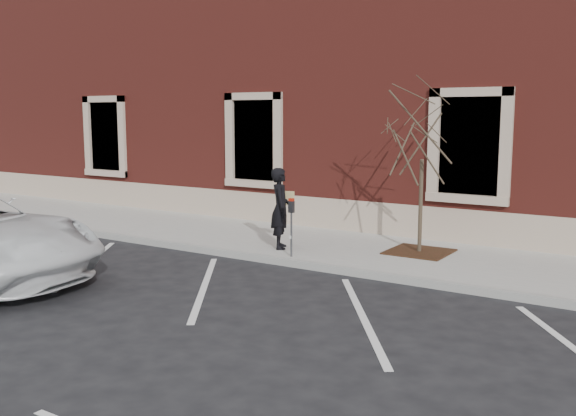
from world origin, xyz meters
The scene contains 9 objects.
ground centered at (0.00, 0.00, 0.00)m, with size 120.00×120.00×0.00m, color #28282B.
sidewalk_near centered at (0.00, 1.75, 0.07)m, with size 40.00×3.50×0.15m, color #BCB8B0.
curb_near centered at (0.00, -0.05, 0.07)m, with size 40.00×0.12×0.15m, color #9E9E99.
parking_stripes centered at (0.00, -2.20, 0.00)m, with size 28.00×4.40×0.01m, color silver, non-canonical shape.
building_civic centered at (0.00, 7.74, 4.00)m, with size 40.00×8.62×8.00m.
man centered at (-0.31, 0.76, 1.05)m, with size 0.65×0.43×1.79m, color black.
parking_meter centered at (0.36, 0.17, 1.01)m, with size 0.11×0.09×1.23m.
tree_grate centered at (2.46, 2.03, 0.17)m, with size 1.28×1.28×0.03m, color #3A1D12.
sapling centered at (2.46, 2.03, 2.71)m, with size 2.20×2.20×3.67m.
Camera 1 is at (7.48, -10.89, 3.10)m, focal length 40.00 mm.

